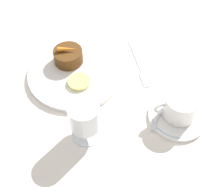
# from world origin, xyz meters

# --- Properties ---
(ground_plane) EXTENTS (3.00, 3.00, 0.00)m
(ground_plane) POSITION_xyz_m (0.00, 0.00, 0.00)
(ground_plane) COLOR white
(dinner_plate) EXTENTS (0.27, 0.27, 0.01)m
(dinner_plate) POSITION_xyz_m (0.02, -0.01, 0.01)
(dinner_plate) COLOR white
(dinner_plate) RESTS_ON ground_plane
(saucer) EXTENTS (0.15, 0.15, 0.01)m
(saucer) POSITION_xyz_m (-0.22, 0.18, 0.01)
(saucer) COLOR white
(saucer) RESTS_ON ground_plane
(coffee_cup) EXTENTS (0.11, 0.08, 0.07)m
(coffee_cup) POSITION_xyz_m (-0.23, 0.18, 0.04)
(coffee_cup) COLOR white
(coffee_cup) RESTS_ON saucer
(spoon) EXTENTS (0.07, 0.11, 0.00)m
(spoon) POSITION_xyz_m (-0.18, 0.17, 0.01)
(spoon) COLOR silver
(spoon) RESTS_ON saucer
(wine_glass) EXTENTS (0.07, 0.07, 0.11)m
(wine_glass) POSITION_xyz_m (0.01, 0.19, 0.07)
(wine_glass) COLOR silver
(wine_glass) RESTS_ON ground_plane
(fork) EXTENTS (0.03, 0.19, 0.01)m
(fork) POSITION_xyz_m (-0.17, -0.00, 0.00)
(fork) COLOR silver
(fork) RESTS_ON ground_plane
(dessert_cake) EXTENTS (0.08, 0.08, 0.04)m
(dessert_cake) POSITION_xyz_m (0.03, -0.05, 0.03)
(dessert_cake) COLOR #563314
(dessert_cake) RESTS_ON dinner_plate
(carrot_garnish) EXTENTS (0.05, 0.02, 0.01)m
(carrot_garnish) POSITION_xyz_m (0.03, -0.05, 0.06)
(carrot_garnish) COLOR orange
(carrot_garnish) RESTS_ON dessert_cake
(pineapple_slice) EXTENTS (0.06, 0.06, 0.01)m
(pineapple_slice) POSITION_xyz_m (0.01, 0.03, 0.02)
(pineapple_slice) COLOR #EFE075
(pineapple_slice) RESTS_ON dinner_plate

